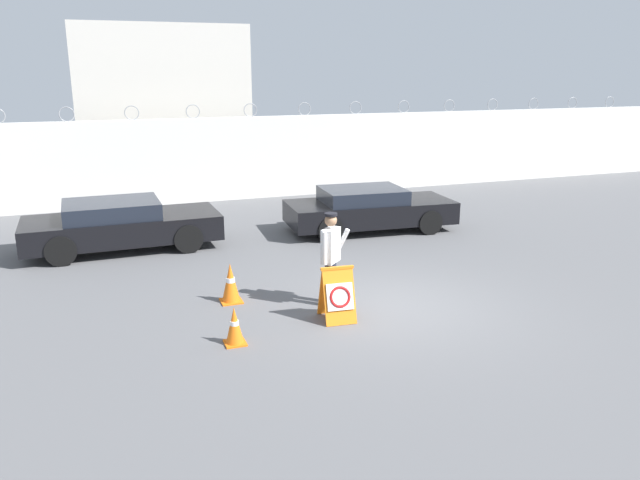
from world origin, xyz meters
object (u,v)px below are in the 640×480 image
at_px(traffic_cone_near, 231,283).
at_px(traffic_cone_mid, 234,326).
at_px(security_guard, 331,254).
at_px(parked_car_rear_sedan, 368,209).
at_px(parked_car_front_coupe, 121,224).
at_px(barricade_sign, 338,294).

relative_size(traffic_cone_near, traffic_cone_mid, 1.22).
bearing_deg(traffic_cone_near, security_guard, -23.78).
height_order(security_guard, parked_car_rear_sedan, security_guard).
xyz_separation_m(security_guard, traffic_cone_near, (-1.79, 0.79, -0.64)).
bearing_deg(security_guard, parked_car_rear_sedan, 14.12).
xyz_separation_m(traffic_cone_mid, parked_car_rear_sedan, (5.19, 6.16, 0.31)).
bearing_deg(parked_car_front_coupe, security_guard, -57.48).
height_order(security_guard, parked_car_front_coupe, security_guard).
bearing_deg(traffic_cone_mid, traffic_cone_near, 79.72).
bearing_deg(traffic_cone_mid, security_guard, 28.14).
height_order(barricade_sign, traffic_cone_mid, barricade_sign).
distance_m(barricade_sign, traffic_cone_mid, 2.03).
bearing_deg(traffic_cone_mid, barricade_sign, 11.01).
bearing_deg(barricade_sign, traffic_cone_near, 141.40).
xyz_separation_m(security_guard, parked_car_rear_sedan, (3.05, 5.01, -0.40)).
xyz_separation_m(barricade_sign, parked_car_rear_sedan, (3.21, 5.77, 0.13)).
relative_size(security_guard, traffic_cone_mid, 2.81).
bearing_deg(barricade_sign, security_guard, 83.21).
relative_size(traffic_cone_mid, parked_car_front_coupe, 0.14).
bearing_deg(security_guard, barricade_sign, -146.21).
relative_size(security_guard, traffic_cone_near, 2.31).
height_order(barricade_sign, traffic_cone_near, barricade_sign).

